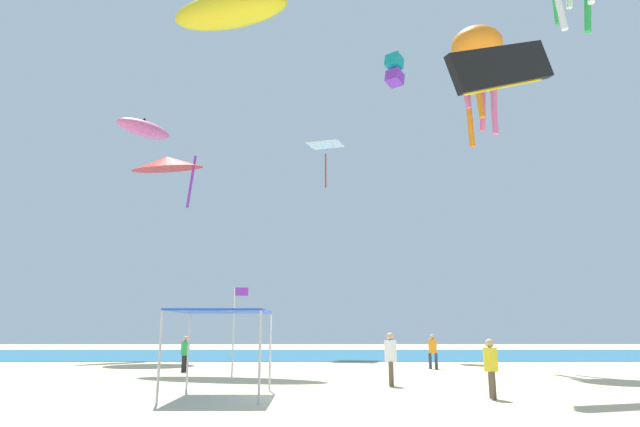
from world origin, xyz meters
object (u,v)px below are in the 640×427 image
Objects in this scene: person_near_tent at (491,363)px; kite_diamond_white at (326,147)px; canopy_tent at (222,315)px; kite_delta_red at (167,163)px; person_leftmost at (185,351)px; kite_inflatable_yellow at (230,10)px; person_rightmost at (433,348)px; kite_inflatable_pink at (144,129)px; kite_parafoil_black at (502,67)px; banner_flag at (235,323)px; kite_box_teal at (394,70)px; kite_octopus_orange at (477,52)px; person_central at (391,354)px.

person_near_tent is 29.26m from kite_diamond_white.
kite_delta_red is (-7.51, 18.41, 10.87)m from canopy_tent.
kite_inflatable_yellow is (0.37, 5.58, 21.82)m from person_leftmost.
person_rightmost is at bearing 51.46° from canopy_tent.
kite_inflatable_pink is (-18.73, 23.13, 16.47)m from person_near_tent.
kite_parafoil_black is 29.06m from kite_inflatable_pink.
canopy_tent is at bearing -84.95° from banner_flag.
banner_flag is 28.74m from kite_box_teal.
person_near_tent is at bearing -112.63° from kite_octopus_orange.
banner_flag is at bearing -88.24° from kite_diamond_white.
kite_parafoil_black is at bearing -24.05° from kite_inflatable_yellow.
canopy_tent is 32.68m from kite_box_teal.
canopy_tent is 29.22m from kite_inflatable_pink.
kite_octopus_orange is (23.26, -10.68, 0.64)m from kite_inflatable_pink.
kite_inflatable_yellow reaches higher than kite_octopus_orange.
person_rightmost is 20.77m from kite_diamond_white.
kite_box_teal reaches higher than kite_inflatable_pink.
banner_flag is (2.75, -2.81, 1.26)m from person_leftmost.
kite_parafoil_black is at bearing -105.46° from kite_octopus_orange.
kite_inflatable_yellow reaches higher than banner_flag.
person_near_tent is 0.20× the size of kite_inflatable_yellow.
kite_octopus_orange reaches higher than kite_parafoil_black.
canopy_tent is 6.42m from banner_flag.
kite_delta_red is 2.32× the size of kite_box_teal.
person_leftmost is 15.92m from kite_delta_red.
banner_flag is at bearing 97.66° from kite_box_teal.
kite_diamond_white reaches higher than person_central.
canopy_tent is 0.38× the size of kite_inflatable_yellow.
person_rightmost is at bearing -1.87° from kite_inflatable_yellow.
kite_parafoil_black reaches higher than person_near_tent.
banner_flag is at bearing -126.04° from person_leftmost.
person_central reaches higher than person_leftmost.
kite_parafoil_black is 23.43m from kite_delta_red.
person_rightmost is 0.39× the size of kite_inflatable_pink.
kite_delta_red is (-11.11, -5.49, -3.18)m from kite_diamond_white.
banner_flag reaches higher than canopy_tent.
person_central is 0.26× the size of kite_octopus_orange.
banner_flag reaches higher than person_central.
kite_diamond_white reaches higher than person_near_tent.
kite_octopus_orange reaches higher than person_leftmost.
canopy_tent is at bearing 93.92° from person_near_tent.
canopy_tent is 6.41m from person_central.
kite_octopus_orange is at bearing -70.80° from person_leftmost.
kite_parafoil_black is at bearing 161.66° from kite_delta_red.
person_leftmost is at bearing -173.01° from kite_octopus_orange.
person_rightmost reaches higher than person_near_tent.
kite_inflatable_pink is at bearing -159.53° from kite_diamond_white.
person_leftmost is 0.31× the size of kite_parafoil_black.
kite_delta_red is 6.78m from kite_inflatable_pink.
person_central is 30.30m from kite_inflatable_pink.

